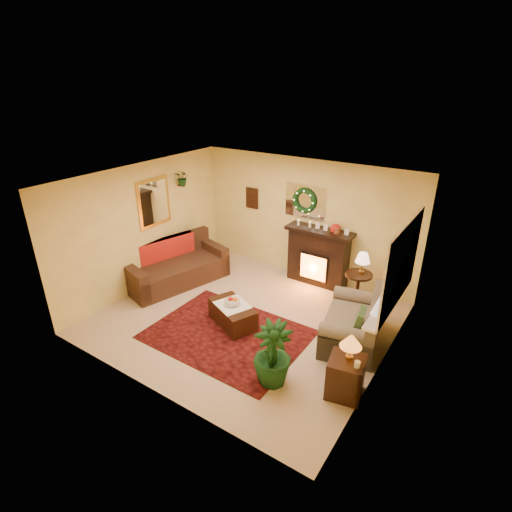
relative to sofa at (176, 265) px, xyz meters
The scene contains 31 objects.
floor 2.11m from the sofa, ahead, with size 5.00×5.00×0.00m, color beige.
ceiling 3.00m from the sofa, ahead, with size 5.00×5.00×0.00m, color white.
wall_back 2.93m from the sofa, 43.13° to the left, with size 5.00×5.00×0.00m, color #EFD88C.
wall_front 3.41m from the sofa, 51.76° to the right, with size 5.00×5.00×0.00m, color #EFD88C.
wall_left 1.04m from the sofa, 143.64° to the right, with size 4.50×4.50×0.00m, color #EFD88C.
wall_right 4.63m from the sofa, ahead, with size 4.50×4.50×0.00m, color #EFD88C.
area_rug 2.30m from the sofa, 24.26° to the right, with size 2.63×1.97×0.01m, color #490903.
sofa is the anchor object (origin of this frame).
red_throw 0.19m from the sofa, 105.18° to the left, with size 0.81×1.32×0.02m, color red.
fireplace 3.04m from the sofa, 34.08° to the left, with size 1.27×0.40×1.16m, color black.
poinsettia 3.43m from the sofa, 31.04° to the left, with size 0.22×0.22×0.22m, color #AE1C13.
mantel_candle_a 2.75m from the sofa, 39.21° to the left, with size 0.06×0.06×0.17m, color silver.
mantel_candle_b 2.96m from the sofa, 36.08° to the left, with size 0.06×0.06×0.18m, color white.
mantel_mirror 3.06m from the sofa, 42.83° to the left, with size 0.92×0.02×0.72m, color white.
wreath 3.04m from the sofa, 42.22° to the left, with size 0.55×0.55×0.11m, color #194719.
wall_art 2.30m from the sofa, 69.96° to the left, with size 0.32×0.03×0.48m, color #381E11.
gold_mirror 1.39m from the sofa, behind, with size 0.03×0.84×1.00m, color gold.
hanging_plant 1.72m from the sofa, 112.87° to the left, with size 0.33×0.28×0.36m, color #194719.
loveseat 3.90m from the sofa, ahead, with size 0.86×1.48×0.86m, color gray.
window_frame 4.67m from the sofa, ahead, with size 0.03×1.86×1.36m, color white.
window_glass 4.65m from the sofa, ahead, with size 0.02×1.70×1.22m, color black.
window_sill 4.45m from the sofa, ahead, with size 0.22×1.86×0.04m, color white.
mini_tree 4.44m from the sofa, ahead, with size 0.22×0.22×0.33m, color white.
sill_plant 4.58m from the sofa, 11.51° to the left, with size 0.27×0.22×0.49m, color #1E5A18.
side_table_round 3.79m from the sofa, 19.80° to the left, with size 0.52×0.52×0.67m, color black.
lamp_cream 3.85m from the sofa, 20.22° to the left, with size 0.28×0.28×0.43m, color #FECC99.
end_table_square 4.45m from the sofa, 14.75° to the right, with size 0.49×0.49×0.60m, color black.
lamp_tiffany 4.46m from the sofa, 14.33° to the right, with size 0.30×0.30×0.44m, color orange.
coffee_table 2.04m from the sofa, 17.34° to the right, with size 0.93×0.51×0.39m, color #442B1C.
fruit_bowl 2.02m from the sofa, 16.93° to the right, with size 0.28×0.28×0.06m, color beige.
floor_palm 3.63m from the sofa, 24.15° to the right, with size 1.68×1.68×3.01m, color #255528.
Camera 1 is at (3.62, -5.12, 4.18)m, focal length 28.00 mm.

